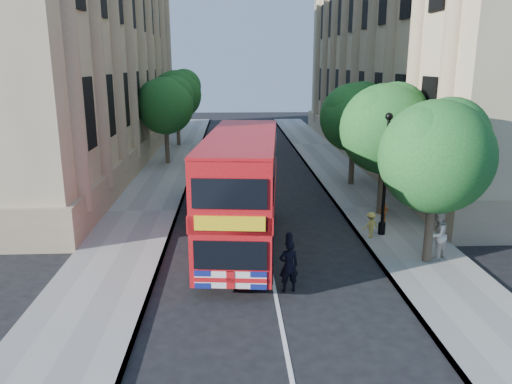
{
  "coord_description": "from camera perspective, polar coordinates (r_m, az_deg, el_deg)",
  "views": [
    {
      "loc": [
        -1.35,
        -13.86,
        7.27
      ],
      "look_at": [
        -0.42,
        5.03,
        2.3
      ],
      "focal_mm": 35.0,
      "sensor_mm": 36.0,
      "label": 1
    }
  ],
  "objects": [
    {
      "name": "ground",
      "position": [
        15.71,
        2.48,
        -12.86
      ],
      "size": [
        120.0,
        120.0,
        0.0
      ],
      "primitive_type": "plane",
      "color": "black",
      "rests_on": "ground"
    },
    {
      "name": "pavement_right",
      "position": [
        25.92,
        13.2,
        -1.83
      ],
      "size": [
        3.5,
        80.0,
        0.12
      ],
      "primitive_type": "cube",
      "color": "gray",
      "rests_on": "ground"
    },
    {
      "name": "pavement_left",
      "position": [
        25.31,
        -12.73,
        -2.2
      ],
      "size": [
        3.5,
        80.0,
        0.12
      ],
      "primitive_type": "cube",
      "color": "gray",
      "rests_on": "ground"
    },
    {
      "name": "building_right",
      "position": [
        40.82,
        19.79,
        16.32
      ],
      "size": [
        12.0,
        38.0,
        18.0
      ],
      "primitive_type": "cube",
      "color": "tan",
      "rests_on": "ground"
    },
    {
      "name": "building_left",
      "position": [
        39.89,
        -21.93,
        16.19
      ],
      "size": [
        12.0,
        38.0,
        18.0
      ],
      "primitive_type": "cube",
      "color": "tan",
      "rests_on": "ground"
    },
    {
      "name": "tree_right_near",
      "position": [
        18.61,
        20.02,
        4.49
      ],
      "size": [
        4.0,
        4.0,
        6.08
      ],
      "color": "#473828",
      "rests_on": "ground"
    },
    {
      "name": "tree_right_mid",
      "position": [
        24.16,
        14.64,
        7.54
      ],
      "size": [
        4.2,
        4.2,
        6.37
      ],
      "color": "#473828",
      "rests_on": "ground"
    },
    {
      "name": "tree_right_far",
      "position": [
        29.92,
        11.22,
        8.77
      ],
      "size": [
        4.0,
        4.0,
        6.15
      ],
      "color": "#473828",
      "rests_on": "ground"
    },
    {
      "name": "tree_left_far",
      "position": [
        36.3,
        -10.27,
        10.02
      ],
      "size": [
        4.0,
        4.0,
        6.3
      ],
      "color": "#473828",
      "rests_on": "ground"
    },
    {
      "name": "tree_left_back",
      "position": [
        44.21,
        -8.98,
        11.22
      ],
      "size": [
        4.2,
        4.2,
        6.65
      ],
      "color": "#473828",
      "rests_on": "ground"
    },
    {
      "name": "lamp_post",
      "position": [
        21.39,
        14.52,
        1.39
      ],
      "size": [
        0.32,
        0.32,
        5.16
      ],
      "color": "black",
      "rests_on": "pavement_right"
    },
    {
      "name": "double_decker_bus",
      "position": [
        19.55,
        -1.62,
        0.51
      ],
      "size": [
        3.47,
        9.88,
        4.47
      ],
      "rotation": [
        0.0,
        0.0,
        -0.1
      ],
      "color": "#B20C11",
      "rests_on": "ground"
    },
    {
      "name": "box_van",
      "position": [
        26.34,
        -5.05,
        1.57
      ],
      "size": [
        2.33,
        4.81,
        2.66
      ],
      "rotation": [
        0.0,
        0.0,
        -0.1
      ],
      "color": "black",
      "rests_on": "ground"
    },
    {
      "name": "police_constable",
      "position": [
        16.27,
        3.76,
        -8.42
      ],
      "size": [
        0.71,
        0.52,
        1.77
      ],
      "primitive_type": "imported",
      "rotation": [
        0.0,
        0.0,
        3.31
      ],
      "color": "black",
      "rests_on": "ground"
    },
    {
      "name": "woman_pedestrian",
      "position": [
        19.66,
        19.98,
        -4.61
      ],
      "size": [
        1.16,
        1.14,
        1.88
      ],
      "primitive_type": "imported",
      "rotation": [
        0.0,
        0.0,
        3.85
      ],
      "color": "silver",
      "rests_on": "pavement_right"
    },
    {
      "name": "child_a",
      "position": [
        23.28,
        14.4,
        -2.32
      ],
      "size": [
        0.65,
        0.5,
        1.02
      ],
      "primitive_type": "imported",
      "rotation": [
        0.0,
        0.0,
        3.62
      ],
      "color": "orange",
      "rests_on": "pavement_right"
    },
    {
      "name": "child_b",
      "position": [
        21.34,
        12.97,
        -3.69
      ],
      "size": [
        0.81,
        0.65,
        1.09
      ],
      "primitive_type": "imported",
      "rotation": [
        0.0,
        0.0,
        3.55
      ],
      "color": "gold",
      "rests_on": "pavement_right"
    }
  ]
}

